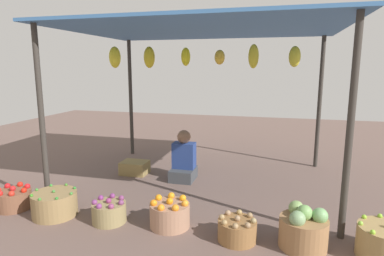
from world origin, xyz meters
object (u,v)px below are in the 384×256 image
object	(u,v)px
basket_cabbages	(303,229)
vendor_person	(184,161)
basket_red_tomatoes	(14,199)
wooden_crate_near_vendor	(135,168)
basket_purple_onions	(109,212)
basket_oranges	(170,214)
basket_green_chilies	(55,204)
basket_potatoes	(237,230)

from	to	relation	value
basket_cabbages	vendor_person	bearing A→B (deg)	136.24
vendor_person	basket_red_tomatoes	world-z (taller)	vendor_person
vendor_person	wooden_crate_near_vendor	bearing A→B (deg)	176.77
basket_purple_onions	basket_oranges	bearing A→B (deg)	6.21
basket_green_chilies	basket_oranges	bearing A→B (deg)	3.64
basket_red_tomatoes	basket_cabbages	distance (m)	3.41
basket_potatoes	basket_green_chilies	bearing A→B (deg)	179.44
basket_red_tomatoes	basket_potatoes	distance (m)	2.78
basket_oranges	basket_red_tomatoes	bearing A→B (deg)	-178.53
basket_red_tomatoes	basket_potatoes	world-z (taller)	basket_red_tomatoes
basket_purple_onions	wooden_crate_near_vendor	xyz separation A→B (m)	(-0.44, 1.65, -0.02)
basket_purple_onions	wooden_crate_near_vendor	bearing A→B (deg)	105.00
vendor_person	wooden_crate_near_vendor	xyz separation A→B (m)	(-0.86, 0.05, -0.19)
basket_red_tomatoes	basket_green_chilies	distance (m)	0.62
basket_oranges	basket_green_chilies	bearing A→B (deg)	-176.36
basket_purple_onions	basket_potatoes	world-z (taller)	basket_purple_onions
basket_potatoes	wooden_crate_near_vendor	distance (m)	2.54
basket_red_tomatoes	basket_green_chilies	bearing A→B (deg)	-3.45
basket_green_chilies	wooden_crate_near_vendor	xyz separation A→B (m)	(0.26, 1.67, -0.04)
wooden_crate_near_vendor	basket_oranges	bearing A→B (deg)	-54.11
basket_purple_onions	basket_cabbages	distance (m)	2.09
vendor_person	basket_green_chilies	distance (m)	1.97
basket_red_tomatoes	basket_oranges	xyz separation A→B (m)	(2.02, 0.05, 0.02)
basket_purple_onions	basket_oranges	size ratio (longest dim) A/B	0.87
vendor_person	basket_red_tomatoes	xyz separation A→B (m)	(-1.74, -1.58, -0.17)
basket_potatoes	wooden_crate_near_vendor	xyz separation A→B (m)	(-1.90, 1.69, -0.01)
vendor_person	basket_oranges	distance (m)	1.56
basket_red_tomatoes	basket_cabbages	world-z (taller)	basket_cabbages
basket_red_tomatoes	basket_oranges	world-z (taller)	basket_oranges
vendor_person	wooden_crate_near_vendor	distance (m)	0.88
basket_potatoes	basket_red_tomatoes	bearing A→B (deg)	178.80
basket_cabbages	basket_red_tomatoes	bearing A→B (deg)	179.65
basket_oranges	wooden_crate_near_vendor	bearing A→B (deg)	125.89
wooden_crate_near_vendor	basket_red_tomatoes	bearing A→B (deg)	-118.39
basket_red_tomatoes	basket_cabbages	bearing A→B (deg)	-0.35
basket_red_tomatoes	basket_potatoes	bearing A→B (deg)	-1.20
basket_purple_onions	basket_green_chilies	bearing A→B (deg)	-178.92
basket_purple_onions	basket_cabbages	bearing A→B (deg)	0.08
basket_red_tomatoes	basket_oranges	size ratio (longest dim) A/B	0.94
basket_green_chilies	basket_potatoes	bearing A→B (deg)	-0.56
basket_potatoes	basket_cabbages	bearing A→B (deg)	3.36
basket_oranges	basket_cabbages	size ratio (longest dim) A/B	0.96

